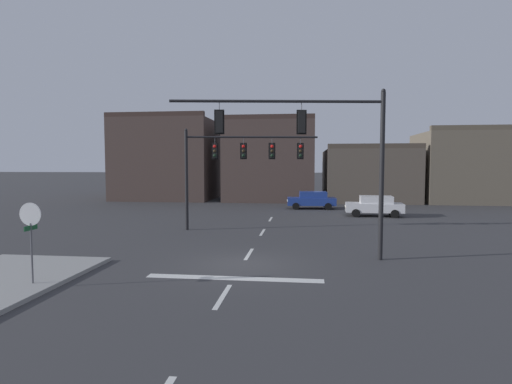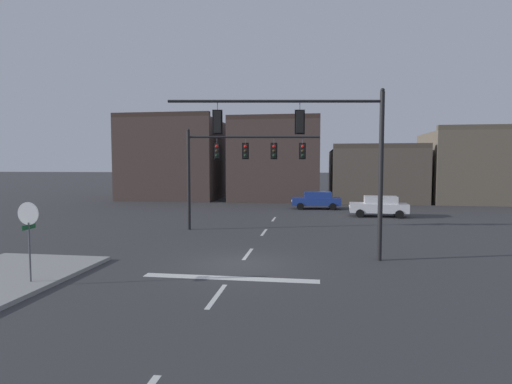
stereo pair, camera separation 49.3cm
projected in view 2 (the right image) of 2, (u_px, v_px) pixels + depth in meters
ground_plane at (240, 265)px, 16.51m from camera, size 400.00×400.00×0.00m
stop_bar_paint at (230, 278)px, 14.54m from camera, size 6.40×0.50×0.01m
lane_centreline at (248, 254)px, 18.49m from camera, size 0.16×26.40×0.01m
signal_mast_near_side at (319, 143)px, 16.94m from camera, size 8.94×1.41×7.25m
signal_mast_far_side at (236, 158)px, 25.18m from camera, size 8.18×1.33×6.31m
stop_sign at (29, 223)px, 13.48m from camera, size 0.76×0.64×2.83m
car_lot_nearside at (317, 200)px, 37.28m from camera, size 4.52×2.08×1.61m
car_lot_middle at (379, 206)px, 31.79m from camera, size 4.53×2.11×1.61m
building_row at (289, 165)px, 47.72m from camera, size 44.89×13.23×9.81m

